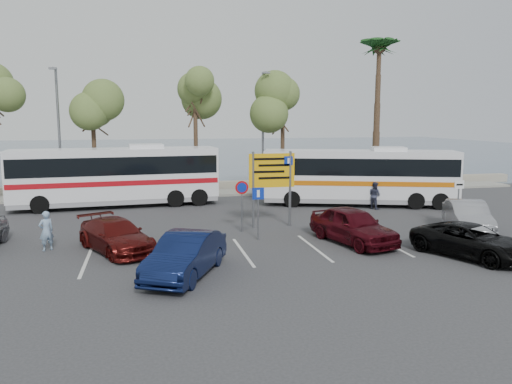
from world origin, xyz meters
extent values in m
plane|color=#303033|center=(0.00, 0.00, 0.00)|extent=(120.00, 120.00, 0.00)
cube|color=gray|center=(0.00, 14.00, 0.07)|extent=(44.00, 2.40, 0.15)
cube|color=gray|center=(0.00, 16.00, 0.30)|extent=(48.00, 0.80, 0.60)
plane|color=#3F5265|center=(0.00, 60.00, 0.01)|extent=(140.00, 140.00, 0.00)
cylinder|color=#382619|center=(-8.00, 14.00, 2.67)|extent=(0.28, 0.28, 5.04)
cylinder|color=#382619|center=(-1.50, 14.00, 2.95)|extent=(0.28, 0.28, 5.60)
cylinder|color=#382619|center=(4.50, 14.00, 2.74)|extent=(0.28, 0.28, 5.18)
cylinder|color=#382619|center=(11.50, 14.00, 5.15)|extent=(0.48, 0.48, 10.00)
cylinder|color=slate|center=(-10.00, 13.60, 4.15)|extent=(0.16, 0.16, 8.00)
cylinder|color=slate|center=(-10.00, 13.15, 8.10)|extent=(0.12, 0.90, 0.12)
cube|color=slate|center=(-10.00, 12.65, 8.05)|extent=(0.45, 0.25, 0.12)
cylinder|color=slate|center=(3.00, 13.60, 4.15)|extent=(0.16, 0.16, 8.00)
cylinder|color=slate|center=(3.00, 13.15, 8.10)|extent=(0.12, 0.90, 0.12)
cube|color=slate|center=(3.00, 12.65, 8.05)|extent=(0.45, 0.25, 0.12)
cylinder|color=slate|center=(0.10, 3.20, 1.80)|extent=(0.12, 0.12, 3.60)
cylinder|color=slate|center=(1.90, 3.20, 1.80)|extent=(0.12, 0.12, 3.60)
cube|color=#E9A70C|center=(1.00, 3.20, 2.70)|extent=(2.20, 0.06, 1.60)
cube|color=#0C2699|center=(1.80, 3.16, 3.15)|extent=(0.42, 0.01, 0.42)
cylinder|color=slate|center=(-0.60, 2.40, 1.10)|extent=(0.07, 0.07, 2.20)
cylinder|color=#B20C0C|center=(-0.60, 2.37, 2.05)|extent=(0.60, 0.03, 0.60)
cylinder|color=slate|center=(-0.20, 0.80, 1.10)|extent=(0.07, 0.07, 2.20)
cube|color=#0C2699|center=(-0.20, 0.78, 2.00)|extent=(0.50, 0.03, 0.50)
cylinder|color=slate|center=(9.80, 1.50, 1.10)|extent=(0.07, 0.07, 2.20)
cube|color=white|center=(9.80, 1.48, 2.00)|extent=(0.50, 0.03, 0.40)
cube|color=white|center=(-6.50, 10.50, 1.96)|extent=(11.79, 3.31, 2.86)
cube|color=black|center=(-6.50, 10.50, 2.47)|extent=(11.56, 3.33, 1.02)
cube|color=#A50C15|center=(-6.50, 10.50, 1.50)|extent=(11.67, 3.33, 0.29)
cube|color=gray|center=(-6.50, 10.50, 0.53)|extent=(11.67, 3.28, 0.53)
cube|color=white|center=(-6.50, 10.50, 3.51)|extent=(2.05, 1.69, 0.23)
cube|color=white|center=(7.50, 7.87, 1.88)|extent=(11.34, 5.71, 2.74)
cube|color=black|center=(7.50, 7.87, 2.37)|extent=(11.14, 5.68, 0.98)
cube|color=#C75E0B|center=(7.50, 7.87, 1.44)|extent=(11.24, 5.70, 0.28)
cube|color=gray|center=(7.50, 7.87, 0.51)|extent=(11.23, 5.65, 0.51)
cube|color=white|center=(7.50, 7.87, 3.36)|extent=(2.23, 1.99, 0.22)
imported|color=#0D173F|center=(-3.60, -3.50, 0.71)|extent=(3.23, 4.52, 1.42)
imported|color=#520F0D|center=(-6.00, 0.18, 0.63)|extent=(3.53, 4.65, 1.26)
imported|color=#440911|center=(3.50, -0.62, 0.75)|extent=(2.82, 4.71, 1.50)
imported|color=black|center=(7.00, -3.50, 0.62)|extent=(3.67, 4.87, 1.23)
imported|color=gray|center=(9.40, 0.16, 0.71)|extent=(3.07, 4.56, 1.42)
imported|color=#84A1C0|center=(-8.66, 0.88, 0.79)|extent=(0.68, 0.62, 1.57)
imported|color=#303349|center=(7.89, 6.50, 0.78)|extent=(0.84, 0.93, 1.56)
camera|label=1|loc=(-4.74, -19.44, 5.15)|focal=35.00mm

